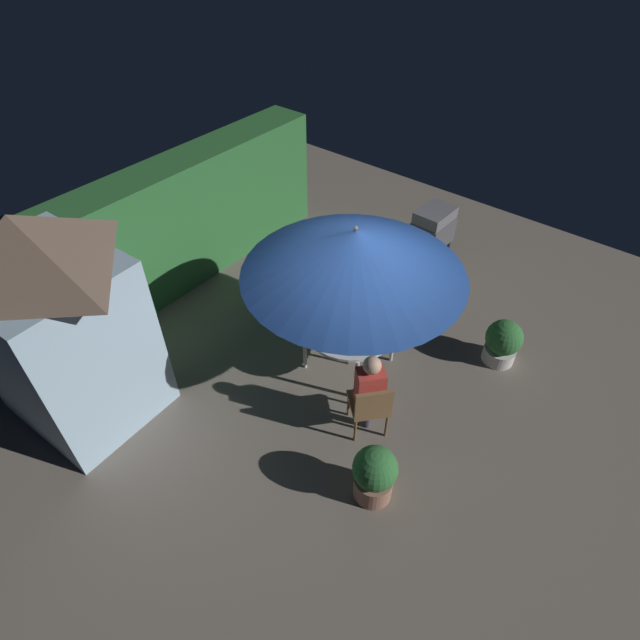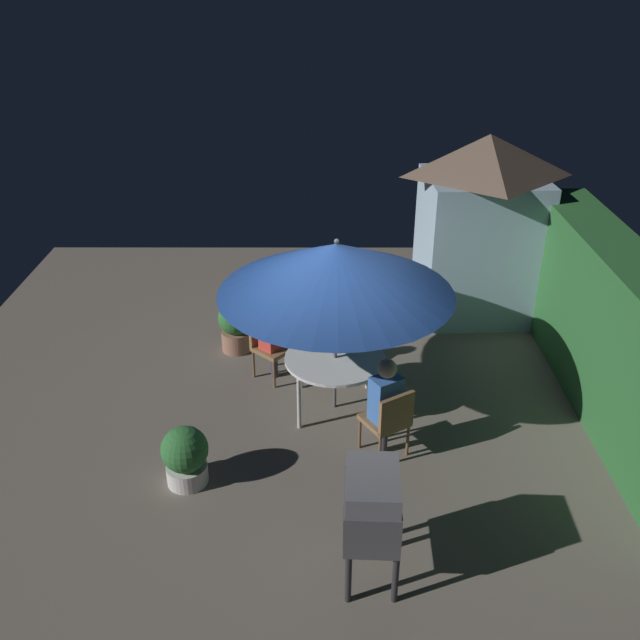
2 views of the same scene
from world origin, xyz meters
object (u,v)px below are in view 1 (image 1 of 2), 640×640
chair_near_shed (370,405)px  person_in_blue (356,277)px  person_in_red (370,386)px  patio_table (350,329)px  chair_far_side (356,287)px  garden_shed (56,321)px  patio_umbrella (354,253)px  potted_plant_by_shed (374,474)px  bbq_grill (433,228)px  potted_plant_by_grill (503,342)px

chair_near_shed → person_in_blue: size_ratio=0.71×
person_in_red → person_in_blue: 2.14m
patio_table → chair_far_side: size_ratio=1.41×
garden_shed → patio_umbrella: 3.59m
garden_shed → potted_plant_by_shed: garden_shed is taller
chair_far_side → person_in_red: 2.24m
patio_umbrella → potted_plant_by_shed: (-1.47, -1.42, -1.55)m
patio_umbrella → bbq_grill: 2.95m
patio_table → person_in_blue: size_ratio=1.01×
patio_table → chair_far_side: chair_far_side is taller
chair_near_shed → person_in_red: 0.28m
potted_plant_by_shed → person_in_red: person_in_red is taller
potted_plant_by_shed → person_in_red: 1.03m
garden_shed → person_in_blue: (3.63, -1.74, -0.69)m
chair_far_side → potted_plant_by_shed: bearing=-140.4°
chair_near_shed → chair_far_side: same height
patio_table → person_in_red: person_in_red is taller
chair_far_side → potted_plant_by_shed: (-2.45, -2.03, -0.11)m
chair_near_shed → person_in_red: bearing=48.5°
garden_shed → patio_table: 3.64m
chair_far_side → patio_table: bearing=-148.4°
patio_table → bbq_grill: (2.72, 0.28, 0.16)m
garden_shed → potted_plant_by_shed: (1.25, -3.72, -1.07)m
person_in_blue → person_in_red: bearing=-139.8°
garden_shed → patio_umbrella: size_ratio=1.02×
patio_table → person_in_blue: 1.07m
patio_table → potted_plant_by_grill: 2.22m
garden_shed → bbq_grill: 5.84m
potted_plant_by_shed → bbq_grill: bearing=22.1°
chair_near_shed → person_in_blue: bearing=40.5°
garden_shed → person_in_red: bearing=-57.5°
patio_umbrella → bbq_grill: size_ratio=2.36×
chair_near_shed → potted_plant_by_grill: bearing=-19.2°
chair_near_shed → person_in_red: size_ratio=0.71×
chair_far_side → patio_umbrella: bearing=-148.4°
person_in_red → person_in_blue: (1.63, 1.38, 0.00)m
chair_far_side → potted_plant_by_shed: 3.18m
chair_far_side → bbq_grill: bearing=-10.5°
chair_far_side → garden_shed: bearing=155.4°
patio_umbrella → person_in_red: 1.61m
patio_umbrella → person_in_blue: 1.58m
garden_shed → chair_near_shed: size_ratio=3.22×
patio_umbrella → person_in_blue: patio_umbrella is taller
patio_umbrella → person_in_blue: size_ratio=2.25×
patio_table → patio_umbrella: (-0.00, 0.00, 1.27)m
patio_umbrella → bbq_grill: (2.72, 0.28, -1.11)m
bbq_grill → patio_table: bearing=-174.2°
bbq_grill → person_in_blue: bearing=171.3°
chair_near_shed → potted_plant_by_grill: 2.36m
bbq_grill → chair_near_shed: (-3.51, -1.17, -0.33)m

